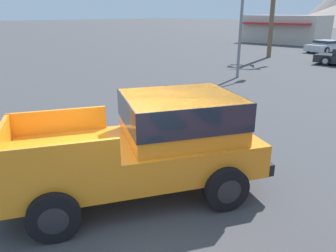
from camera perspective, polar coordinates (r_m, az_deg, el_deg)
name	(u,v)px	position (r m, az deg, el deg)	size (l,w,h in m)	color
ground_plane	(132,202)	(6.61, -6.35, -13.01)	(320.00, 320.00, 0.00)	#424244
orange_pickup_truck	(152,140)	(6.48, -2.85, -2.41)	(4.28, 5.47, 1.98)	orange
parked_car_silver	(327,46)	(34.50, 25.89, 12.41)	(2.92, 4.52, 1.12)	#B7BABF
traffic_light_main	(255,2)	(20.16, 14.95, 20.14)	(0.38, 3.58, 5.85)	slate
storefront_building	(285,29)	(43.93, 19.77, 15.59)	(9.08, 6.24, 3.22)	#BCB2A3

